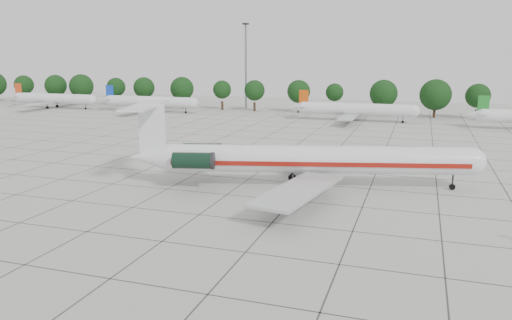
{
  "coord_description": "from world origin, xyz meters",
  "views": [
    {
      "loc": [
        21.37,
        -53.6,
        16.64
      ],
      "look_at": [
        2.19,
        4.45,
        3.5
      ],
      "focal_mm": 35.0,
      "sensor_mm": 36.0,
      "label": 1
    }
  ],
  "objects_px": {
    "bg_airliner_c": "(356,109)",
    "floodlight_mast": "(246,61)",
    "bg_airliner_b": "(150,102)",
    "bg_airliner_a": "(54,99)",
    "main_airliner": "(298,159)"
  },
  "relations": [
    {
      "from": "bg_airliner_b",
      "to": "floodlight_mast",
      "type": "relative_size",
      "value": 1.11
    },
    {
      "from": "bg_airliner_c",
      "to": "floodlight_mast",
      "type": "distance_m",
      "value": 42.96
    },
    {
      "from": "bg_airliner_b",
      "to": "main_airliner",
      "type": "bearing_deg",
      "value": -48.27
    },
    {
      "from": "bg_airliner_b",
      "to": "bg_airliner_c",
      "type": "bearing_deg",
      "value": -1.58
    },
    {
      "from": "bg_airliner_b",
      "to": "floodlight_mast",
      "type": "bearing_deg",
      "value": 39.3
    },
    {
      "from": "bg_airliner_c",
      "to": "bg_airliner_b",
      "type": "bearing_deg",
      "value": 178.42
    },
    {
      "from": "bg_airliner_a",
      "to": "bg_airliner_c",
      "type": "xyz_separation_m",
      "value": [
        91.99,
        -1.08,
        0.0
      ]
    },
    {
      "from": "bg_airliner_b",
      "to": "floodlight_mast",
      "type": "xyz_separation_m",
      "value": [
        22.84,
        18.69,
        11.37
      ]
    },
    {
      "from": "bg_airliner_a",
      "to": "floodlight_mast",
      "type": "distance_m",
      "value": 60.19
    },
    {
      "from": "main_airliner",
      "to": "bg_airliner_a",
      "type": "relative_size",
      "value": 1.55
    },
    {
      "from": "bg_airliner_a",
      "to": "bg_airliner_b",
      "type": "relative_size",
      "value": 1.0
    },
    {
      "from": "main_airliner",
      "to": "bg_airliner_c",
      "type": "relative_size",
      "value": 1.55
    },
    {
      "from": "bg_airliner_a",
      "to": "bg_airliner_c",
      "type": "height_order",
      "value": "same"
    },
    {
      "from": "bg_airliner_a",
      "to": "bg_airliner_b",
      "type": "xyz_separation_m",
      "value": [
        33.05,
        0.55,
        0.0
      ]
    },
    {
      "from": "bg_airliner_b",
      "to": "bg_airliner_c",
      "type": "xyz_separation_m",
      "value": [
        58.94,
        -1.63,
        0.0
      ]
    }
  ]
}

